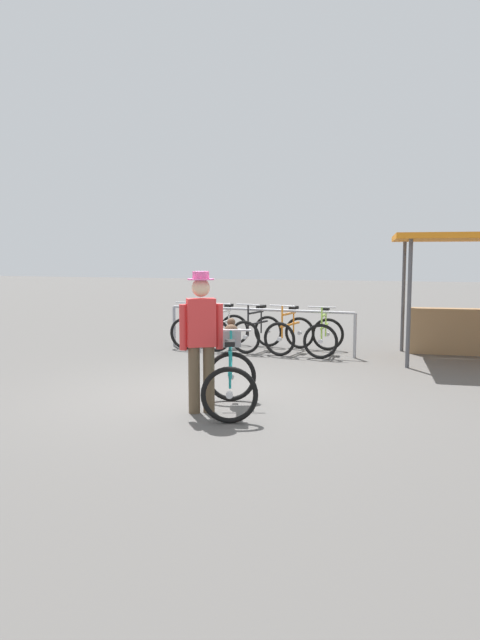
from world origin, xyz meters
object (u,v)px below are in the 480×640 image
(racked_bike_lime, at_px, (324,336))
(featured_bicycle, at_px, (231,371))
(racked_bike_white, at_px, (226,331))
(racked_bike_black, at_px, (257,332))
(market_stall, at_px, (478,284))
(racked_bike_blue, at_px, (196,329))
(person_with_featured_bike, at_px, (201,336))
(racked_bike_orange, at_px, (290,334))

(racked_bike_lime, distance_m, featured_bicycle, 4.42)
(racked_bike_white, relative_size, racked_bike_lime, 1.00)
(racked_bike_black, distance_m, market_stall, 4.31)
(racked_bike_white, bearing_deg, racked_bike_blue, 177.02)
(racked_bike_blue, bearing_deg, person_with_featured_bike, -65.64)
(racked_bike_white, relative_size, racked_bike_black, 0.94)
(market_stall, bearing_deg, racked_bike_orange, -172.42)
(racked_bike_orange, bearing_deg, featured_bicycle, -85.33)
(racked_bike_black, bearing_deg, racked_bike_orange, -2.98)
(racked_bike_orange, bearing_deg, racked_bike_white, 177.02)
(racked_bike_white, relative_size, market_stall, 0.34)
(racked_bike_orange, xyz_separation_m, featured_bicycle, (0.36, -4.44, 0.12))
(racked_bike_orange, relative_size, person_with_featured_bike, 0.68)
(racked_bike_lime, bearing_deg, racked_bike_blue, 177.02)
(racked_bike_lime, height_order, market_stall, market_stall)
(racked_bike_white, height_order, featured_bicycle, featured_bicycle)
(racked_bike_black, distance_m, person_with_featured_bike, 4.86)
(racked_bike_orange, bearing_deg, racked_bike_lime, -2.98)
(racked_bike_blue, distance_m, racked_bike_white, 0.70)
(racked_bike_orange, distance_m, racked_bike_lime, 0.70)
(racked_bike_lime, height_order, person_with_featured_bike, person_with_featured_bike)
(racked_bike_blue, distance_m, featured_bicycle, 5.17)
(racked_bike_blue, bearing_deg, racked_bike_black, -2.98)
(racked_bike_black, distance_m, racked_bike_orange, 0.70)
(racked_bike_black, height_order, racked_bike_lime, same)
(racked_bike_white, distance_m, person_with_featured_bike, 5.05)
(racked_bike_white, relative_size, racked_bike_orange, 0.96)
(person_with_featured_bike, relative_size, market_stall, 0.52)
(racked_bike_black, xyz_separation_m, featured_bicycle, (1.06, -4.48, 0.12))
(racked_bike_lime, xyz_separation_m, market_stall, (2.76, 0.50, 1.03))
(featured_bicycle, distance_m, person_with_featured_bike, 0.61)
(racked_bike_white, xyz_separation_m, featured_bicycle, (1.76, -4.51, 0.12))
(racked_bike_white, bearing_deg, racked_bike_orange, -2.98)
(featured_bicycle, height_order, person_with_featured_bike, person_with_featured_bike)
(racked_bike_orange, xyz_separation_m, racked_bike_lime, (0.70, -0.04, 0.00))
(person_with_featured_bike, bearing_deg, racked_bike_black, 99.41)
(racked_bike_orange, relative_size, featured_bicycle, 0.94)
(racked_bike_white, distance_m, market_stall, 4.98)
(racked_bike_blue, xyz_separation_m, market_stall, (5.56, 0.35, 1.03))
(racked_bike_black, relative_size, racked_bike_orange, 1.02)
(racked_bike_black, height_order, market_stall, market_stall)
(racked_bike_black, xyz_separation_m, market_stall, (4.16, 0.42, 1.03))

